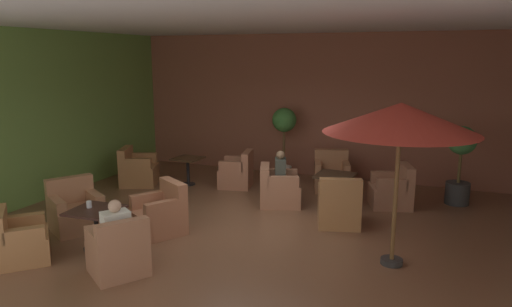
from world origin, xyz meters
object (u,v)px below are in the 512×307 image
armchair_front_left_east (160,215)px  potted_tree_left_corner (460,159)px  armchair_front_left_west (20,241)px  patron_blue_shirt (116,226)px  cafe_table_mid_center (335,181)px  armchair_mid_center_north (392,191)px  armchair_mid_center_west (339,207)px  armchair_mid_center_east (331,176)px  patron_by_window (280,169)px  iced_drink_cup (89,204)px  armchair_front_left_north (118,252)px  cafe_table_front_right (188,164)px  patio_umbrella_tall_red (400,119)px  armchair_mid_center_south (278,190)px  armchair_front_left_south (76,211)px  potted_tree_mid_left (284,131)px  armchair_front_right_east (237,173)px  armchair_front_right_north (138,171)px  cafe_table_front_left (96,219)px

armchair_front_left_east → potted_tree_left_corner: (4.70, 3.64, 0.60)m
potted_tree_left_corner → armchair_front_left_west: bearing=-138.4°
potted_tree_left_corner → patron_blue_shirt: size_ratio=2.54×
armchair_front_left_west → patron_blue_shirt: 1.66m
armchair_front_left_west → cafe_table_mid_center: size_ratio=1.37×
armchair_mid_center_north → armchair_mid_center_west: 1.65m
armchair_mid_center_north → armchair_mid_center_east: bearing=152.4°
armchair_front_left_west → patron_blue_shirt: bearing=6.6°
patron_blue_shirt → patron_by_window: size_ratio=0.95×
iced_drink_cup → armchair_front_left_north: bearing=-31.7°
armchair_mid_center_north → patron_blue_shirt: patron_blue_shirt is taller
cafe_table_front_right → armchair_mid_center_east: 3.31m
armchair_mid_center_north → patio_umbrella_tall_red: (0.29, -2.77, 1.81)m
armchair_mid_center_south → iced_drink_cup: (-2.04, -3.12, 0.38)m
cafe_table_front_right → armchair_mid_center_east: size_ratio=0.66×
patron_by_window → armchair_mid_center_north: bearing=19.3°
armchair_mid_center_south → armchair_front_left_east: bearing=-121.0°
armchair_front_left_north → armchair_front_left_south: armchair_front_left_south is taller
armchair_mid_center_south → potted_tree_mid_left: 2.20m
armchair_mid_center_east → patron_by_window: bearing=-115.7°
armchair_front_left_north → armchair_mid_center_north: (3.17, 4.50, -0.01)m
armchair_front_right_east → patio_umbrella_tall_red: bearing=-37.9°
armchair_front_right_north → cafe_table_mid_center: size_ratio=1.31×
armchair_mid_center_west → potted_tree_mid_left: 3.39m
cafe_table_front_right → iced_drink_cup: size_ratio=5.84×
patio_umbrella_tall_red → potted_tree_left_corner: (0.92, 3.43, -1.20)m
armchair_mid_center_east → patio_umbrella_tall_red: (1.70, -3.50, 1.81)m
armchair_mid_center_east → cafe_table_mid_center: bearing=-73.6°
armchair_front_left_north → patron_blue_shirt: patron_blue_shirt is taller
armchair_front_left_north → armchair_front_left_south: bearing=147.3°
armchair_front_left_south → armchair_front_right_north: bearing=104.5°
armchair_front_left_north → armchair_mid_center_south: 3.89m
armchair_front_left_west → patio_umbrella_tall_red: size_ratio=0.45×
armchair_mid_center_south → patron_by_window: bearing=19.9°
armchair_front_left_west → armchair_mid_center_north: armchair_mid_center_north is taller
potted_tree_mid_left → patron_by_window: 2.06m
cafe_table_front_left → armchair_front_left_west: (-0.75, -0.77, -0.19)m
armchair_front_left_east → armchair_mid_center_west: bearing=29.1°
armchair_mid_center_south → armchair_mid_center_east: bearing=63.4°
armchair_front_left_west → armchair_mid_center_north: bearing=44.2°
armchair_front_right_north → potted_tree_left_corner: (6.91, 1.19, 0.59)m
armchair_front_left_north → cafe_table_mid_center: armchair_front_left_north is taller
armchair_front_right_east → iced_drink_cup: size_ratio=7.67×
potted_tree_mid_left → armchair_front_left_east: bearing=-100.9°
armchair_front_left_north → cafe_table_mid_center: bearing=63.3°
armchair_front_left_east → potted_tree_left_corner: size_ratio=0.65×
armchair_front_right_north → patron_by_window: size_ratio=1.53×
potted_tree_mid_left → armchair_mid_center_west: bearing=-54.1°
armchair_front_right_north → armchair_mid_center_west: bearing=-10.7°
patron_by_window → armchair_front_left_south: bearing=-137.7°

